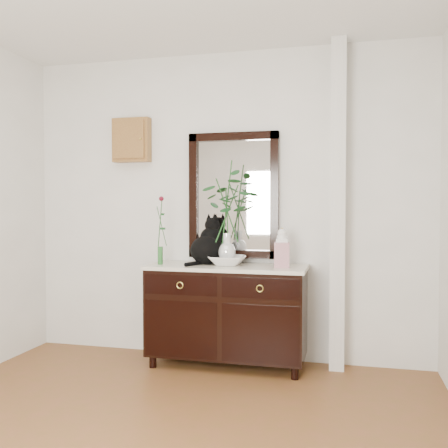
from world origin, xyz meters
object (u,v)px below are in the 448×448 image
(sideboard, at_px, (227,310))
(ginger_jar, at_px, (282,247))
(cat, at_px, (207,240))
(lotus_bowl, at_px, (227,260))

(sideboard, relative_size, ginger_jar, 4.10)
(sideboard, height_order, ginger_jar, ginger_jar)
(cat, bearing_deg, ginger_jar, 13.43)
(lotus_bowl, bearing_deg, sideboard, -80.23)
(cat, xyz_separation_m, ginger_jar, (0.66, -0.09, -0.04))
(ginger_jar, bearing_deg, sideboard, 177.35)
(lotus_bowl, bearing_deg, cat, 165.79)
(cat, distance_m, lotus_bowl, 0.25)
(sideboard, distance_m, ginger_jar, 0.71)
(lotus_bowl, distance_m, ginger_jar, 0.48)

